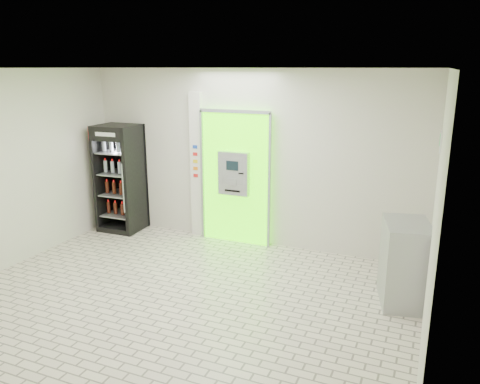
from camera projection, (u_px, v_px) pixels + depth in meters
The scene contains 7 objects.
ground at pixel (177, 303), 6.17m from camera, with size 6.00×6.00×0.00m, color beige.
room_shell at pixel (172, 166), 5.70m from camera, with size 6.00×6.00×6.00m.
atm_assembly at pixel (236, 177), 8.09m from camera, with size 1.30×0.24×2.33m.
pillar at pixel (197, 166), 8.38m from camera, with size 0.22×0.11×2.60m.
beverage_cooler at pixel (121, 180), 8.77m from camera, with size 0.77×0.72×1.99m.
steel_cabinet at pixel (404, 263), 6.07m from camera, with size 0.72×0.92×1.10m.
exit_sign at pixel (441, 142), 5.74m from camera, with size 0.02×0.22×0.26m.
Camera 1 is at (2.94, -4.82, 3.01)m, focal length 35.00 mm.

